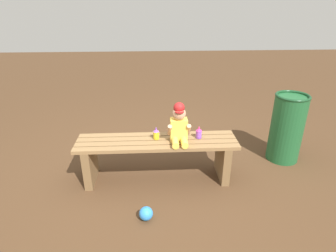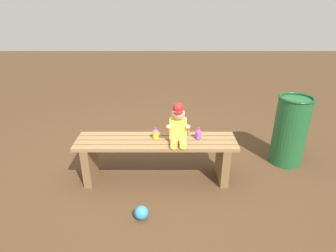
% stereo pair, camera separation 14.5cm
% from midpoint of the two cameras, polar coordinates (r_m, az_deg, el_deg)
% --- Properties ---
extents(ground_plane, '(16.00, 16.00, 0.00)m').
position_cam_midpoint_polar(ground_plane, '(3.11, -0.73, -10.41)').
color(ground_plane, '#4C331E').
extents(park_bench, '(1.64, 0.39, 0.46)m').
position_cam_midpoint_polar(park_bench, '(2.94, -0.76, -5.42)').
color(park_bench, olive).
rests_on(park_bench, ground_plane).
extents(child_figure, '(0.23, 0.27, 0.40)m').
position_cam_midpoint_polar(child_figure, '(2.78, 3.79, 0.16)').
color(child_figure, '#F2C64C').
rests_on(child_figure, park_bench).
extents(sippy_cup_left, '(0.06, 0.06, 0.12)m').
position_cam_midpoint_polar(sippy_cup_left, '(2.88, -0.89, -1.54)').
color(sippy_cup_left, yellow).
rests_on(sippy_cup_left, park_bench).
extents(sippy_cup_right, '(0.06, 0.06, 0.12)m').
position_cam_midpoint_polar(sippy_cup_right, '(2.90, 7.84, -1.54)').
color(sippy_cup_right, '#8C4CCC').
rests_on(sippy_cup_right, park_bench).
extents(toy_ball, '(0.12, 0.12, 0.12)m').
position_cam_midpoint_polar(toy_ball, '(2.59, -3.57, -17.17)').
color(toy_ball, '#338CE5').
rests_on(toy_ball, ground_plane).
extents(trash_bin, '(0.38, 0.38, 0.81)m').
position_cam_midpoint_polar(trash_bin, '(3.52, 24.92, -0.88)').
color(trash_bin, '#1E592D').
rests_on(trash_bin, ground_plane).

